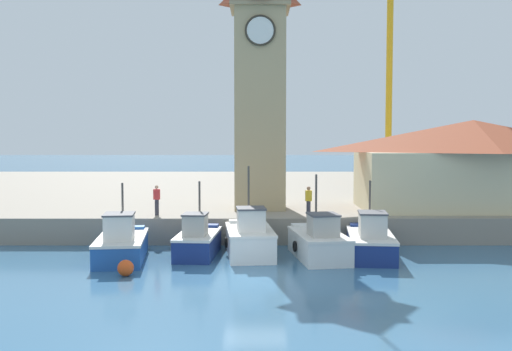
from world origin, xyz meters
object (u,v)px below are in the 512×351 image
fishing_boat_left_inner (248,238)px  port_crane_near (388,89)px  fishing_boat_mid_left (317,242)px  dock_worker_along_quay (155,200)px  fishing_boat_far_left (119,244)px  dock_worker_near_tower (307,201)px  fishing_boat_left_outer (196,241)px  fishing_boat_center (369,241)px  clock_tower (258,80)px  mooring_buoy (124,268)px  warehouse_right (470,164)px

fishing_boat_left_inner → port_crane_near: bearing=64.0°
fishing_boat_mid_left → dock_worker_along_quay: (-8.27, 4.63, 1.49)m
fishing_boat_far_left → dock_worker_near_tower: 9.99m
fishing_boat_left_outer → dock_worker_near_tower: bearing=30.6°
fishing_boat_left_outer → dock_worker_along_quay: size_ratio=2.69×
fishing_boat_left_inner → port_crane_near: size_ratio=0.23×
dock_worker_near_tower → fishing_boat_center: bearing=-53.3°
fishing_boat_mid_left → port_crane_near: 28.08m
fishing_boat_left_outer → dock_worker_near_tower: fishing_boat_left_outer is taller
dock_worker_near_tower → fishing_boat_left_inner: bearing=-133.3°
clock_tower → port_crane_near: size_ratio=0.75×
fishing_boat_far_left → dock_worker_near_tower: (8.94, 4.19, 1.51)m
mooring_buoy → dock_worker_along_quay: bearing=90.5°
fishing_boat_far_left → mooring_buoy: (0.89, -3.21, -0.40)m
fishing_boat_far_left → dock_worker_near_tower: bearing=25.1°
warehouse_right → dock_worker_near_tower: size_ratio=8.17×
dock_worker_along_quay → fishing_boat_mid_left: bearing=-29.2°
fishing_boat_far_left → dock_worker_along_quay: size_ratio=3.20×
dock_worker_along_quay → mooring_buoy: bearing=-89.5°
mooring_buoy → fishing_boat_center: bearing=20.1°
fishing_boat_left_inner → mooring_buoy: (-4.98, -4.14, -0.49)m
fishing_boat_left_inner → fishing_boat_mid_left: size_ratio=0.97×
clock_tower → dock_worker_near_tower: clock_tower is taller
warehouse_right → port_crane_near: port_crane_near is taller
clock_tower → warehouse_right: bearing=-1.3°
fishing_boat_far_left → fishing_boat_left_outer: fishing_boat_left_outer is taller
fishing_boat_mid_left → dock_worker_near_tower: size_ratio=3.01×
fishing_boat_left_inner → mooring_buoy: size_ratio=7.11×
port_crane_near → mooring_buoy: 34.58m
mooring_buoy → fishing_boat_far_left: bearing=105.4°
fishing_boat_left_inner → fishing_boat_mid_left: (3.22, -0.64, -0.07)m
mooring_buoy → fishing_boat_left_outer: bearing=58.6°
fishing_boat_mid_left → clock_tower: size_ratio=0.31×
clock_tower → fishing_boat_center: bearing=-54.4°
fishing_boat_mid_left → dock_worker_along_quay: 9.59m
fishing_boat_left_inner → port_crane_near: port_crane_near is taller
fishing_boat_mid_left → dock_worker_near_tower: 4.18m
fishing_boat_left_outer → port_crane_near: size_ratio=0.21×
fishing_boat_mid_left → mooring_buoy: fishing_boat_mid_left is taller
mooring_buoy → dock_worker_near_tower: size_ratio=0.41×
fishing_boat_mid_left → warehouse_right: (9.67, 7.31, 3.29)m
port_crane_near → dock_worker_near_tower: (-8.89, -21.25, -7.46)m
fishing_boat_far_left → fishing_boat_mid_left: 9.09m
clock_tower → dock_worker_along_quay: 9.16m
fishing_boat_left_inner → dock_worker_along_quay: (-5.05, 3.99, 1.42)m
dock_worker_along_quay → fishing_boat_left_outer: bearing=-57.1°
dock_worker_near_tower → dock_worker_along_quay: 8.15m
fishing_boat_mid_left → fishing_boat_center: 2.50m
port_crane_near → clock_tower: bearing=-123.0°
mooring_buoy → dock_worker_near_tower: bearing=42.6°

